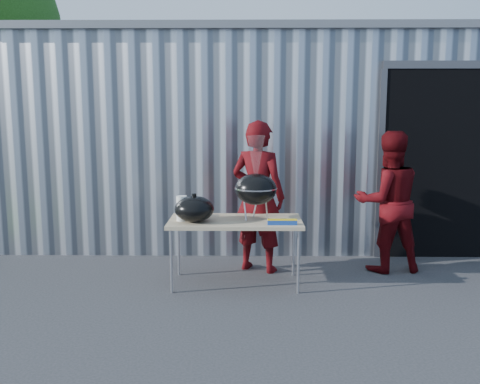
{
  "coord_description": "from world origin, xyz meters",
  "views": [
    {
      "loc": [
        0.29,
        -5.38,
        2.01
      ],
      "look_at": [
        0.21,
        0.65,
        1.05
      ],
      "focal_mm": 40.0,
      "sensor_mm": 36.0,
      "label": 1
    }
  ],
  "objects_px": {
    "person_bystander": "(388,202)",
    "folding_table": "(235,223)",
    "person_cook": "(258,197)",
    "kettle_grill": "(256,183)"
  },
  "relations": [
    {
      "from": "person_cook",
      "to": "person_bystander",
      "type": "height_order",
      "value": "person_cook"
    },
    {
      "from": "folding_table",
      "to": "kettle_grill",
      "type": "bearing_deg",
      "value": 9.29
    },
    {
      "from": "kettle_grill",
      "to": "person_bystander",
      "type": "relative_size",
      "value": 0.55
    },
    {
      "from": "kettle_grill",
      "to": "person_bystander",
      "type": "distance_m",
      "value": 1.73
    },
    {
      "from": "folding_table",
      "to": "kettle_grill",
      "type": "height_order",
      "value": "kettle_grill"
    },
    {
      "from": "folding_table",
      "to": "person_bystander",
      "type": "bearing_deg",
      "value": 16.42
    },
    {
      "from": "kettle_grill",
      "to": "person_bystander",
      "type": "height_order",
      "value": "person_bystander"
    },
    {
      "from": "person_cook",
      "to": "kettle_grill",
      "type": "bearing_deg",
      "value": 109.61
    },
    {
      "from": "folding_table",
      "to": "kettle_grill",
      "type": "distance_m",
      "value": 0.51
    },
    {
      "from": "person_bystander",
      "to": "folding_table",
      "type": "bearing_deg",
      "value": 8.98
    }
  ]
}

